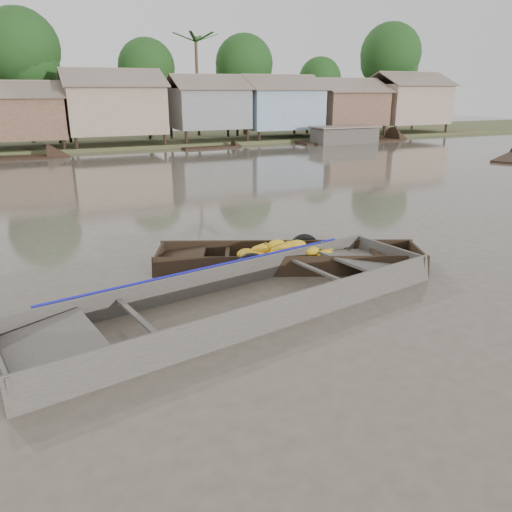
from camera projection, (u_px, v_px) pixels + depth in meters
name	position (u px, v px, depth m)	size (l,w,h in m)	color
ground	(239.00, 309.00, 9.60)	(120.00, 120.00, 0.00)	#4D473B
riverbank	(116.00, 102.00, 37.37)	(120.00, 12.47, 10.22)	#384723
banana_boat	(285.00, 258.00, 11.87)	(6.36, 3.82, 0.86)	black
viewer_boat	(240.00, 305.00, 9.59)	(8.85, 3.83, 0.69)	#3C3833
distant_boats	(269.00, 145.00, 35.58)	(46.47, 15.79, 1.38)	black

